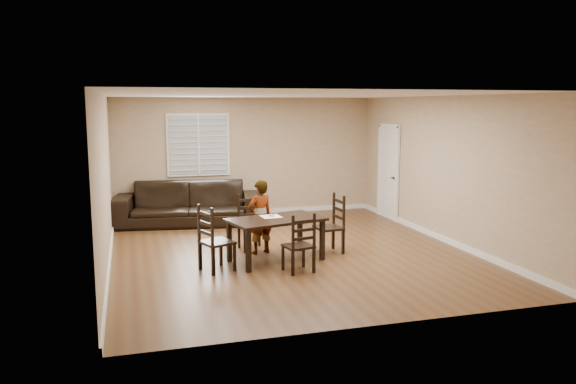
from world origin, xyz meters
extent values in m
plane|color=#55381D|center=(0.00, 0.00, 0.00)|extent=(7.00, 7.00, 0.00)
cube|color=tan|center=(0.00, 3.50, 1.35)|extent=(6.00, 0.04, 2.70)
cube|color=tan|center=(0.00, -3.50, 1.35)|extent=(6.00, 0.04, 2.70)
cube|color=tan|center=(-3.00, 0.00, 1.35)|extent=(0.04, 7.00, 2.70)
cube|color=tan|center=(3.00, 0.00, 1.35)|extent=(0.04, 7.00, 2.70)
cube|color=white|center=(0.00, 0.00, 2.70)|extent=(6.00, 7.00, 0.04)
cube|color=white|center=(-1.10, 3.45, 1.65)|extent=(1.40, 0.08, 1.40)
cube|color=white|center=(2.97, 2.20, 1.02)|extent=(0.06, 0.94, 2.05)
cylinder|color=#332114|center=(2.94, 1.90, 0.95)|extent=(0.06, 0.06, 0.02)
cube|color=white|center=(0.00, 3.48, 0.05)|extent=(6.00, 0.03, 0.10)
cube|color=white|center=(-2.98, 0.00, 0.05)|extent=(0.03, 7.00, 0.10)
cube|color=white|center=(2.98, 0.00, 0.05)|extent=(0.03, 7.00, 0.10)
cube|color=black|center=(-0.36, -0.53, 0.69)|extent=(1.68, 1.21, 0.04)
cube|color=black|center=(-0.93, -1.04, 0.33)|extent=(0.09, 0.09, 0.67)
cube|color=black|center=(0.38, -0.69, 0.33)|extent=(0.09, 0.09, 0.67)
cube|color=black|center=(-1.11, -0.37, 0.33)|extent=(0.09, 0.09, 0.67)
cube|color=black|center=(0.20, -0.02, 0.33)|extent=(0.09, 0.09, 0.67)
cube|color=black|center=(-0.58, 0.29, 0.42)|extent=(0.47, 0.45, 0.04)
cube|color=black|center=(-0.60, 0.48, 0.49)|extent=(0.44, 0.08, 0.97)
cube|color=black|center=(-0.75, 0.10, 0.20)|extent=(0.04, 0.04, 0.40)
cube|color=black|center=(-0.38, 0.14, 0.20)|extent=(0.04, 0.04, 0.40)
cube|color=black|center=(-0.78, 0.45, 0.20)|extent=(0.04, 0.04, 0.40)
cube|color=black|center=(-0.41, 0.49, 0.20)|extent=(0.04, 0.04, 0.40)
cube|color=black|center=(-0.19, -1.20, 0.40)|extent=(0.48, 0.46, 0.04)
cube|color=black|center=(-0.16, -1.37, 0.46)|extent=(0.42, 0.11, 0.92)
cube|color=black|center=(-0.04, -1.00, 0.19)|extent=(0.04, 0.04, 0.38)
cube|color=black|center=(-0.39, -1.07, 0.19)|extent=(0.04, 0.04, 0.38)
cube|color=black|center=(0.02, -1.33, 0.19)|extent=(0.04, 0.04, 0.38)
cube|color=black|center=(-0.33, -1.39, 0.19)|extent=(0.04, 0.04, 0.38)
cube|color=black|center=(-1.37, -0.79, 0.44)|extent=(0.57, 0.59, 0.04)
cube|color=black|center=(-1.55, -0.87, 0.52)|extent=(0.21, 0.45, 1.03)
cube|color=black|center=(-1.12, -0.91, 0.21)|extent=(0.05, 0.05, 0.42)
cube|color=black|center=(-1.27, -0.54, 0.21)|extent=(0.05, 0.05, 0.42)
cube|color=black|center=(-1.47, -1.05, 0.21)|extent=(0.05, 0.05, 0.42)
cube|color=black|center=(-1.62, -0.68, 0.21)|extent=(0.05, 0.05, 0.42)
cube|color=black|center=(0.64, -0.27, 0.44)|extent=(0.46, 0.49, 0.04)
cube|color=black|center=(0.84, -0.25, 0.51)|extent=(0.08, 0.46, 1.01)
cube|color=black|center=(0.45, -0.08, 0.21)|extent=(0.04, 0.04, 0.41)
cube|color=black|center=(0.48, -0.48, 0.21)|extent=(0.04, 0.04, 0.41)
cube|color=black|center=(0.81, -0.05, 0.21)|extent=(0.04, 0.04, 0.41)
cube|color=black|center=(0.84, -0.45, 0.21)|extent=(0.04, 0.04, 0.41)
imported|color=gray|center=(-0.50, 0.00, 0.64)|extent=(0.54, 0.44, 1.27)
cube|color=white|center=(-0.41, -0.37, 0.71)|extent=(0.34, 0.34, 0.00)
torus|color=#B68441|center=(-0.39, -0.36, 0.73)|extent=(0.09, 0.09, 0.03)
torus|color=white|center=(-0.39, -0.36, 0.74)|extent=(0.08, 0.08, 0.02)
imported|color=black|center=(-1.42, 2.77, 0.45)|extent=(3.23, 1.65, 0.90)
camera|label=1|loc=(-2.64, -9.17, 2.53)|focal=35.00mm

